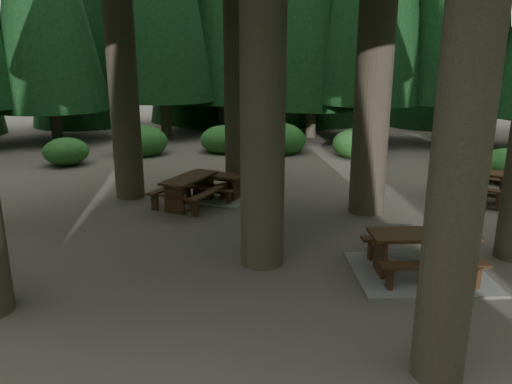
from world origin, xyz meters
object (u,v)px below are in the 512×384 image
(picnic_table_c, at_px, (217,190))
(picnic_table_a, at_px, (420,260))
(picnic_table_d, at_px, (472,180))
(picnic_table_b, at_px, (190,187))

(picnic_table_c, bearing_deg, picnic_table_a, -26.79)
(picnic_table_c, bearing_deg, picnic_table_d, 22.68)
(picnic_table_a, xyz_separation_m, picnic_table_b, (-5.94, 2.64, 0.25))
(picnic_table_b, bearing_deg, picnic_table_d, -59.90)
(picnic_table_b, xyz_separation_m, picnic_table_d, (7.28, 3.00, 0.03))
(picnic_table_b, relative_size, picnic_table_c, 0.93)
(picnic_table_c, relative_size, picnic_table_d, 0.95)
(picnic_table_a, bearing_deg, picnic_table_c, 126.99)
(picnic_table_a, distance_m, picnic_table_c, 6.61)
(picnic_table_a, height_order, picnic_table_d, picnic_table_d)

